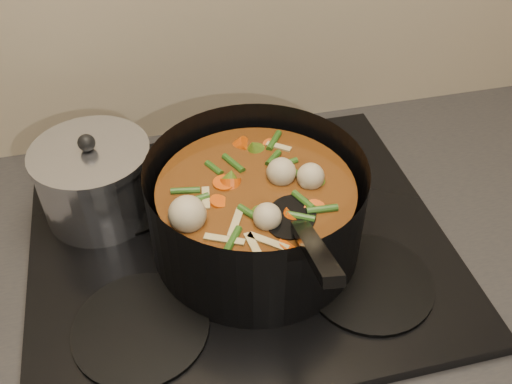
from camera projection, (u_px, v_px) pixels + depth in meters
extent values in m
cube|color=black|center=(239.00, 257.00, 0.90)|extent=(2.64, 0.64, 0.05)
cube|color=black|center=(239.00, 242.00, 0.88)|extent=(0.62, 0.54, 0.02)
cylinder|color=black|center=(141.00, 327.00, 0.75)|extent=(0.18, 0.18, 0.01)
cylinder|color=black|center=(370.00, 282.00, 0.80)|extent=(0.18, 0.18, 0.01)
cylinder|color=black|center=(127.00, 197.00, 0.93)|extent=(0.18, 0.18, 0.01)
cylinder|color=black|center=(313.00, 168.00, 0.99)|extent=(0.18, 0.18, 0.01)
cylinder|color=black|center=(256.00, 208.00, 0.81)|extent=(0.39, 0.39, 0.15)
cylinder|color=black|center=(256.00, 242.00, 0.86)|extent=(0.30, 0.30, 0.01)
cylinder|color=brown|center=(256.00, 214.00, 0.82)|extent=(0.28, 0.28, 0.11)
cylinder|color=#D34C09|center=(284.00, 184.00, 0.79)|extent=(0.03, 0.03, 0.03)
cylinder|color=#D34C09|center=(269.00, 157.00, 0.84)|extent=(0.04, 0.04, 0.03)
cylinder|color=#D34C09|center=(205.00, 156.00, 0.84)|extent=(0.04, 0.04, 0.03)
cylinder|color=#D34C09|center=(216.00, 197.00, 0.77)|extent=(0.03, 0.04, 0.03)
cylinder|color=#D34C09|center=(242.00, 235.00, 0.72)|extent=(0.04, 0.04, 0.03)
cylinder|color=#D34C09|center=(279.00, 202.00, 0.76)|extent=(0.04, 0.04, 0.03)
cylinder|color=#D34C09|center=(304.00, 177.00, 0.80)|extent=(0.04, 0.04, 0.03)
cylinder|color=#D34C09|center=(266.00, 143.00, 0.86)|extent=(0.04, 0.03, 0.03)
cylinder|color=#D34C09|center=(224.00, 173.00, 0.81)|extent=(0.04, 0.04, 0.03)
sphere|color=tan|center=(301.00, 174.00, 0.79)|extent=(0.04, 0.04, 0.04)
sphere|color=tan|center=(230.00, 157.00, 0.81)|extent=(0.04, 0.04, 0.04)
sphere|color=tan|center=(228.00, 208.00, 0.74)|extent=(0.04, 0.04, 0.04)
sphere|color=tan|center=(302.00, 188.00, 0.76)|extent=(0.04, 0.04, 0.04)
cone|color=#52771D|center=(283.00, 226.00, 0.72)|extent=(0.04, 0.04, 0.04)
cone|color=#52771D|center=(311.00, 166.00, 0.81)|extent=(0.04, 0.04, 0.04)
cone|color=#52771D|center=(227.00, 150.00, 0.84)|extent=(0.04, 0.04, 0.04)
cone|color=#52771D|center=(200.00, 208.00, 0.74)|extent=(0.04, 0.04, 0.04)
cone|color=#52771D|center=(296.00, 221.00, 0.73)|extent=(0.04, 0.04, 0.04)
cylinder|color=#2F581A|center=(271.00, 166.00, 0.81)|extent=(0.01, 0.04, 0.01)
cylinder|color=#2F581A|center=(230.00, 142.00, 0.85)|extent=(0.04, 0.03, 0.01)
cylinder|color=#2F581A|center=(199.00, 172.00, 0.80)|extent=(0.04, 0.02, 0.01)
cylinder|color=#2F581A|center=(213.00, 201.00, 0.76)|extent=(0.03, 0.04, 0.01)
cylinder|color=#2F581A|center=(249.00, 208.00, 0.75)|extent=(0.03, 0.04, 0.01)
cylinder|color=#2F581A|center=(306.00, 229.00, 0.72)|extent=(0.04, 0.02, 0.01)
cylinder|color=#2F581A|center=(318.00, 188.00, 0.78)|extent=(0.04, 0.03, 0.01)
cylinder|color=#2F581A|center=(289.00, 164.00, 0.81)|extent=(0.01, 0.04, 0.01)
cylinder|color=#2F581A|center=(254.00, 164.00, 0.81)|extent=(0.04, 0.03, 0.01)
cylinder|color=#2F581A|center=(199.00, 157.00, 0.83)|extent=(0.04, 0.02, 0.01)
cylinder|color=#2F581A|center=(194.00, 194.00, 0.77)|extent=(0.03, 0.04, 0.01)
cylinder|color=#2F581A|center=(231.00, 215.00, 0.74)|extent=(0.03, 0.04, 0.01)
cylinder|color=#2F581A|center=(268.00, 208.00, 0.75)|extent=(0.04, 0.02, 0.01)
cube|color=tan|center=(201.00, 183.00, 0.78)|extent=(0.04, 0.01, 0.00)
cube|color=tan|center=(243.00, 224.00, 0.73)|extent=(0.02, 0.05, 0.00)
cube|color=tan|center=(309.00, 200.00, 0.76)|extent=(0.04, 0.03, 0.00)
cube|color=tan|center=(282.00, 156.00, 0.83)|extent=(0.04, 0.04, 0.00)
cube|color=tan|center=(215.00, 164.00, 0.82)|extent=(0.03, 0.04, 0.00)
cube|color=tan|center=(213.00, 211.00, 0.74)|extent=(0.05, 0.02, 0.00)
ellipsoid|color=black|center=(291.00, 218.00, 0.74)|extent=(0.10, 0.11, 0.01)
cube|color=black|center=(314.00, 249.00, 0.63)|extent=(0.05, 0.18, 0.11)
cylinder|color=silver|center=(97.00, 184.00, 0.88)|extent=(0.17, 0.17, 0.11)
cylinder|color=silver|center=(89.00, 153.00, 0.84)|extent=(0.18, 0.18, 0.01)
sphere|color=black|center=(86.00, 143.00, 0.83)|extent=(0.03, 0.03, 0.03)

